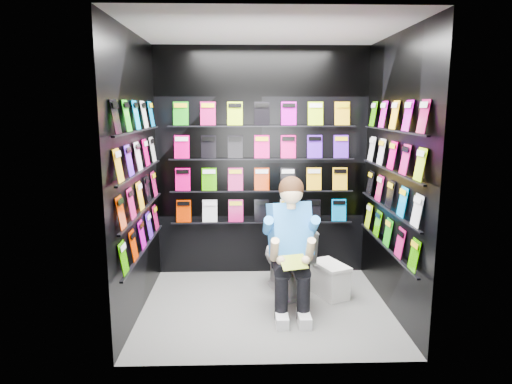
{
  "coord_description": "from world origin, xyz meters",
  "views": [
    {
      "loc": [
        -0.22,
        -4.17,
        1.93
      ],
      "look_at": [
        -0.09,
        0.15,
        1.12
      ],
      "focal_mm": 32.0,
      "sensor_mm": 36.0,
      "label": 1
    }
  ],
  "objects": [
    {
      "name": "longbox_lid",
      "position": [
        0.68,
        0.28,
        0.33
      ],
      "size": [
        0.4,
        0.5,
        0.03
      ],
      "primitive_type": "cube",
      "rotation": [
        0.0,
        0.0,
        0.4
      ],
      "color": "silver",
      "rests_on": "longbox"
    },
    {
      "name": "longbox",
      "position": [
        0.68,
        0.28,
        0.16
      ],
      "size": [
        0.37,
        0.47,
        0.31
      ],
      "primitive_type": "cube",
      "rotation": [
        0.0,
        0.0,
        0.4
      ],
      "color": "silver",
      "rests_on": "floor"
    },
    {
      "name": "floor",
      "position": [
        0.0,
        0.0,
        0.0
      ],
      "size": [
        2.4,
        2.4,
        0.0
      ],
      "primitive_type": "plane",
      "color": "slate",
      "rests_on": "ground"
    },
    {
      "name": "wall_left",
      "position": [
        -1.2,
        0.0,
        1.3
      ],
      "size": [
        0.04,
        2.0,
        2.6
      ],
      "primitive_type": "cube",
      "color": "black",
      "rests_on": "floor"
    },
    {
      "name": "wall_right",
      "position": [
        1.2,
        0.0,
        1.3
      ],
      "size": [
        0.04,
        2.0,
        2.6
      ],
      "primitive_type": "cube",
      "color": "black",
      "rests_on": "floor"
    },
    {
      "name": "comics_back",
      "position": [
        0.0,
        0.97,
        1.31
      ],
      "size": [
        2.1,
        0.06,
        1.37
      ],
      "primitive_type": null,
      "color": "#B82A00",
      "rests_on": "wall_back"
    },
    {
      "name": "ceiling",
      "position": [
        0.0,
        0.0,
        2.6
      ],
      "size": [
        2.4,
        2.4,
        0.0
      ],
      "primitive_type": "plane",
      "color": "white",
      "rests_on": "floor"
    },
    {
      "name": "comics_right",
      "position": [
        1.17,
        0.0,
        1.31
      ],
      "size": [
        0.06,
        1.7,
        1.37
      ],
      "primitive_type": null,
      "color": "#B82A00",
      "rests_on": "wall_right"
    },
    {
      "name": "wall_back",
      "position": [
        0.0,
        1.0,
        1.3
      ],
      "size": [
        2.4,
        0.04,
        2.6
      ],
      "primitive_type": "cube",
      "color": "black",
      "rests_on": "floor"
    },
    {
      "name": "held_comic",
      "position": [
        0.23,
        -0.34,
        0.58
      ],
      "size": [
        0.26,
        0.2,
        0.1
      ],
      "primitive_type": "cube",
      "rotation": [
        -0.96,
        0.0,
        0.27
      ],
      "color": "green",
      "rests_on": "reader"
    },
    {
      "name": "comics_left",
      "position": [
        -1.17,
        0.0,
        1.31
      ],
      "size": [
        0.06,
        1.7,
        1.37
      ],
      "primitive_type": null,
      "color": "#B82A00",
      "rests_on": "wall_left"
    },
    {
      "name": "toilet",
      "position": [
        0.23,
        0.39,
        0.37
      ],
      "size": [
        0.6,
        0.83,
        0.73
      ],
      "primitive_type": "imported",
      "rotation": [
        0.0,
        0.0,
        3.41
      ],
      "color": "white",
      "rests_on": "floor"
    },
    {
      "name": "reader",
      "position": [
        0.23,
        0.01,
        0.77
      ],
      "size": [
        0.71,
        0.88,
        1.42
      ],
      "primitive_type": null,
      "rotation": [
        0.0,
        0.0,
        0.27
      ],
      "color": "#2C7FDB",
      "rests_on": "toilet"
    },
    {
      "name": "wall_front",
      "position": [
        0.0,
        -1.0,
        1.3
      ],
      "size": [
        2.4,
        0.04,
        2.6
      ],
      "primitive_type": "cube",
      "color": "black",
      "rests_on": "floor"
    }
  ]
}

